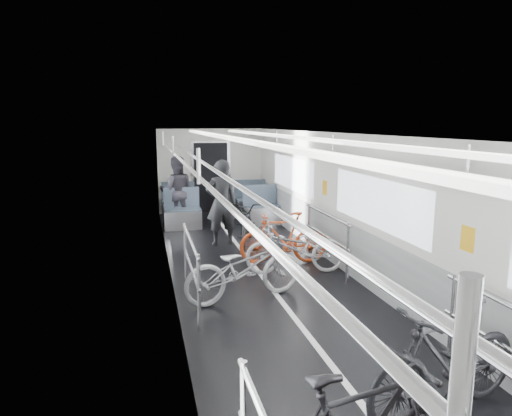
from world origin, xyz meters
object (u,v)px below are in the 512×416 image
Objects in this scene: bike_right_mid at (296,248)px; bike_right_near at (447,360)px; bike_right_far at (283,238)px; person_standing at (221,203)px; bike_left_far at (244,268)px; person_seated at (177,191)px; bike_aisle at (247,222)px.

bike_right_near is at bearing 7.74° from bike_right_mid.
person_standing is (-0.87, 1.58, 0.43)m from bike_right_far.
bike_left_far is 5.27m from person_seated.
bike_right_near reaches higher than bike_left_far.
bike_right_far is at bearing 169.72° from bike_right_near.
bike_left_far reaches higher than bike_right_mid.
bike_right_mid is at bearing -63.04° from bike_left_far.
bike_right_mid is 0.60m from bike_right_far.
bike_right_mid is 0.96× the size of person_standing.
bike_left_far is 3.11m from bike_aisle.
bike_right_mid is 4.64m from person_seated.
bike_right_mid is 1.08× the size of bike_right_far.
bike_aisle is at bearing 166.08° from person_standing.
bike_aisle is at bearing -157.54° from bike_right_far.
bike_right_near is 1.00× the size of person_seated.
bike_left_far is 0.99× the size of bike_aisle.
bike_aisle is 2.60m from person_seated.
bike_right_far is 1.86m from person_standing.
bike_left_far is at bearing 82.99° from person_standing.
bike_right_mid is 2.41m from person_standing.
person_standing is at bearing -141.48° from bike_right_far.
bike_right_near is at bearing -172.26° from bike_left_far.
bike_right_far is at bearing -168.41° from bike_right_mid.
person_seated is at bearing 137.00° from bike_aisle.
bike_left_far is 3.15m from person_standing.
bike_right_far is at bearing 118.85° from person_seated.
bike_left_far is 3.28m from bike_right_near.
person_standing is at bearing 115.09° from person_seated.
person_standing is (-0.96, 6.18, 0.38)m from bike_right_near.
bike_right_mid is at bearing 109.48° from person_standing.
bike_right_near is at bearing 10.65° from bike_right_far.
person_standing is at bearing -174.47° from bike_aisle.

